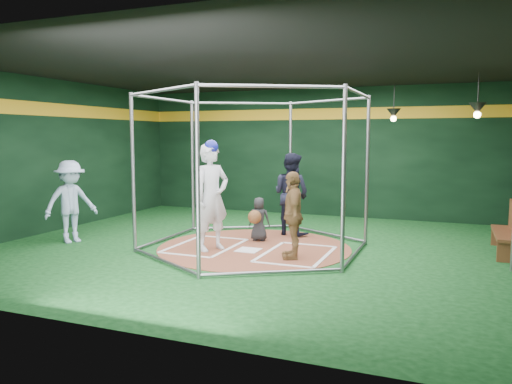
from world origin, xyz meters
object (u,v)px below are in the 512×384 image
at_px(visitor_leopard, 293,215).
at_px(umpire, 291,194).
at_px(batter_figure, 212,196).
at_px(dugout_bench, 510,228).

relative_size(visitor_leopard, umpire, 0.86).
height_order(batter_figure, dugout_bench, batter_figure).
bearing_deg(visitor_leopard, dugout_bench, 94.96).
bearing_deg(visitor_leopard, batter_figure, -113.78).
relative_size(umpire, dugout_bench, 1.11).
bearing_deg(umpire, batter_figure, 83.88).
distance_m(visitor_leopard, dugout_bench, 4.11).
xyz_separation_m(batter_figure, dugout_bench, (5.29, 1.79, -0.57)).
bearing_deg(dugout_bench, batter_figure, -161.33).
distance_m(batter_figure, umpire, 2.23).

